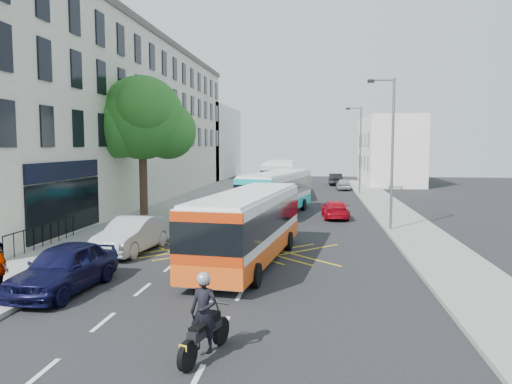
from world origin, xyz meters
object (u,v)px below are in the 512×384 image
(street_tree, at_px, (142,119))
(distant_car_grey, at_px, (277,180))
(distant_car_dark, at_px, (335,179))
(bus_far, at_px, (279,178))
(motorbike, at_px, (204,317))
(bus_near, at_px, (248,226))
(distant_car_silver, at_px, (343,184))
(lamp_far, at_px, (359,145))
(red_hatchback, at_px, (335,209))
(lamp_near, at_px, (391,146))
(parked_car_blue, at_px, (64,268))
(parked_car_silver, at_px, (132,235))
(bus_mid, at_px, (277,193))

(street_tree, height_order, distant_car_grey, street_tree)
(distant_car_dark, bearing_deg, bus_far, 67.27)
(motorbike, bearing_deg, distant_car_dark, 100.67)
(bus_near, bearing_deg, street_tree, 134.01)
(bus_far, bearing_deg, distant_car_silver, 49.33)
(lamp_far, distance_m, red_hatchback, 16.00)
(lamp_near, xyz_separation_m, lamp_far, (0.00, 20.00, 0.00))
(parked_car_blue, height_order, distant_car_dark, parked_car_blue)
(lamp_far, relative_size, bus_far, 0.70)
(parked_car_blue, bearing_deg, red_hatchback, 66.34)
(parked_car_silver, bearing_deg, street_tree, 114.14)
(bus_near, height_order, bus_far, bus_far)
(motorbike, bearing_deg, bus_far, 107.64)
(lamp_far, bearing_deg, bus_far, -161.02)
(red_hatchback, bearing_deg, lamp_far, -103.33)
(bus_mid, distance_m, motorbike, 22.59)
(bus_far, height_order, distant_car_dark, bus_far)
(bus_near, relative_size, bus_mid, 0.98)
(bus_near, relative_size, distant_car_grey, 2.11)
(street_tree, distance_m, distant_car_silver, 26.73)
(lamp_near, height_order, parked_car_blue, lamp_near)
(bus_mid, bearing_deg, motorbike, -77.89)
(lamp_near, height_order, motorbike, lamp_near)
(parked_car_blue, distance_m, distant_car_silver, 39.23)
(street_tree, distance_m, bus_mid, 9.93)
(bus_far, bearing_deg, motorbike, -90.73)
(lamp_near, xyz_separation_m, parked_car_silver, (-11.80, -6.58, -3.85))
(lamp_near, distance_m, red_hatchback, 6.80)
(parked_car_blue, height_order, red_hatchback, parked_car_blue)
(parked_car_blue, bearing_deg, motorbike, -33.83)
(parked_car_blue, relative_size, distant_car_silver, 1.29)
(bus_near, xyz_separation_m, bus_mid, (0.05, 13.66, 0.02))
(distant_car_silver, bearing_deg, distant_car_dark, -84.50)
(bus_near, bearing_deg, bus_far, 98.61)
(lamp_near, distance_m, parked_car_blue, 17.60)
(bus_near, relative_size, parked_car_silver, 2.20)
(bus_far, distance_m, parked_car_silver, 24.53)
(bus_far, relative_size, parked_car_silver, 2.46)
(motorbike, height_order, distant_car_silver, motorbike)
(bus_mid, bearing_deg, distant_car_grey, 106.09)
(distant_car_grey, xyz_separation_m, distant_car_dark, (6.64, 1.58, 0.01))
(parked_car_silver, bearing_deg, bus_mid, 73.85)
(street_tree, xyz_separation_m, bus_mid, (8.24, 2.80, -4.79))
(red_hatchback, bearing_deg, motorbike, 77.28)
(lamp_far, height_order, motorbike, lamp_far)
(street_tree, bearing_deg, distant_car_silver, 58.63)
(parked_car_blue, bearing_deg, lamp_far, 74.24)
(parked_car_silver, xyz_separation_m, distant_car_grey, (3.41, 36.51, -0.09))
(parked_car_silver, relative_size, distant_car_silver, 1.32)
(bus_near, bearing_deg, motorbike, -81.32)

